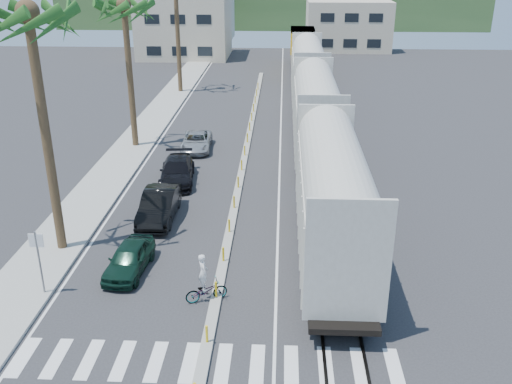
# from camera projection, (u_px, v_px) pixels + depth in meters

# --- Properties ---
(ground) EXTENTS (140.00, 140.00, 0.00)m
(ground) POSITION_uv_depth(u_px,v_px,m) (211.00, 329.00, 22.00)
(ground) COLOR #28282B
(ground) RESTS_ON ground
(sidewalk) EXTENTS (3.00, 90.00, 0.15)m
(sidewalk) POSITION_uv_depth(u_px,v_px,m) (142.00, 134.00, 45.36)
(sidewalk) COLOR gray
(sidewalk) RESTS_ON ground
(rails) EXTENTS (1.56, 100.00, 0.06)m
(rails) POSITION_uv_depth(u_px,v_px,m) (311.00, 126.00, 47.54)
(rails) COLOR black
(rails) RESTS_ON ground
(median) EXTENTS (0.45, 60.00, 0.85)m
(median) POSITION_uv_depth(u_px,v_px,m) (245.00, 156.00, 40.34)
(median) COLOR gray
(median) RESTS_ON ground
(crosswalk) EXTENTS (14.00, 2.20, 0.01)m
(crosswalk) POSITION_uv_depth(u_px,v_px,m) (204.00, 363.00, 20.16)
(crosswalk) COLOR silver
(crosswalk) RESTS_ON ground
(lane_markings) EXTENTS (9.42, 90.00, 0.01)m
(lane_markings) POSITION_uv_depth(u_px,v_px,m) (222.00, 136.00, 45.11)
(lane_markings) COLOR silver
(lane_markings) RESTS_ON ground
(freight_train) EXTENTS (3.00, 60.94, 5.85)m
(freight_train) POSITION_uv_depth(u_px,v_px,m) (313.00, 96.00, 45.03)
(freight_train) COLOR #B0ADA1
(freight_train) RESTS_ON ground
(street_sign) EXTENTS (0.60, 0.08, 3.00)m
(street_sign) POSITION_uv_depth(u_px,v_px,m) (38.00, 254.00, 23.40)
(street_sign) COLOR slate
(street_sign) RESTS_ON ground
(buildings) EXTENTS (38.00, 27.00, 10.00)m
(buildings) POSITION_uv_depth(u_px,v_px,m) (225.00, 17.00, 86.55)
(buildings) COLOR #B5A890
(buildings) RESTS_ON ground
(car_lead) EXTENTS (2.20, 4.15, 1.33)m
(car_lead) POSITION_uv_depth(u_px,v_px,m) (129.00, 259.00, 25.69)
(car_lead) COLOR black
(car_lead) RESTS_ON ground
(car_second) EXTENTS (1.80, 4.91, 1.61)m
(car_second) POSITION_uv_depth(u_px,v_px,m) (159.00, 205.00, 30.75)
(car_second) COLOR black
(car_second) RESTS_ON ground
(car_third) EXTENTS (3.08, 5.46, 1.46)m
(car_third) POSITION_uv_depth(u_px,v_px,m) (177.00, 171.00, 35.78)
(car_third) COLOR black
(car_third) RESTS_ON ground
(car_rear) EXTENTS (2.50, 4.70, 1.25)m
(car_rear) POSITION_uv_depth(u_px,v_px,m) (196.00, 141.00, 41.72)
(car_rear) COLOR #A3A5A8
(car_rear) RESTS_ON ground
(cyclist) EXTENTS (1.86, 2.21, 2.17)m
(cyclist) POSITION_uv_depth(u_px,v_px,m) (206.00, 287.00, 23.53)
(cyclist) COLOR #9EA0A5
(cyclist) RESTS_ON ground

